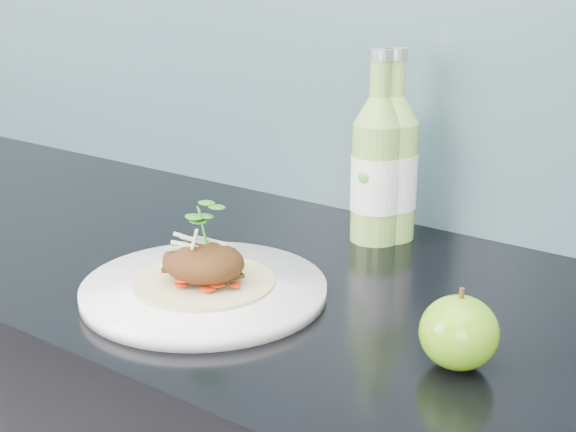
% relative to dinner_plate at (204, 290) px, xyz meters
% --- Properties ---
extents(dinner_plate, '(0.32, 0.32, 0.02)m').
position_rel_dinner_plate_xyz_m(dinner_plate, '(0.00, 0.00, 0.00)').
color(dinner_plate, white).
rests_on(dinner_plate, kitchen_counter).
extents(pork_taco, '(0.17, 0.17, 0.10)m').
position_rel_dinner_plate_xyz_m(pork_taco, '(-0.00, -0.00, 0.04)').
color(pork_taco, tan).
rests_on(pork_taco, dinner_plate).
extents(green_apple, '(0.10, 0.10, 0.08)m').
position_rel_dinner_plate_xyz_m(green_apple, '(0.32, 0.02, 0.03)').
color(green_apple, '#44880E').
rests_on(green_apple, kitchen_counter).
extents(cider_bottle_left, '(0.08, 0.08, 0.27)m').
position_rel_dinner_plate_xyz_m(cider_bottle_left, '(0.06, 0.29, 0.09)').
color(cider_bottle_left, '#7DAE48').
rests_on(cider_bottle_left, kitchen_counter).
extents(cider_bottle_right, '(0.09, 0.09, 0.27)m').
position_rel_dinner_plate_xyz_m(cider_bottle_right, '(0.07, 0.32, 0.09)').
color(cider_bottle_right, '#95C953').
rests_on(cider_bottle_right, kitchen_counter).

